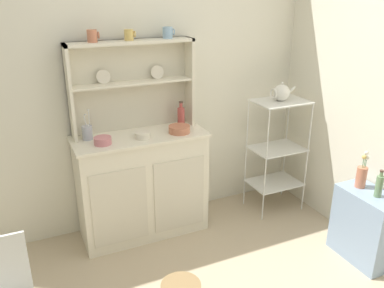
{
  "coord_description": "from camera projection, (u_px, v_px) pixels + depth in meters",
  "views": [
    {
      "loc": [
        -0.89,
        -1.55,
        2.01
      ],
      "look_at": [
        0.33,
        1.12,
        0.86
      ],
      "focal_mm": 37.31,
      "sensor_mm": 36.0,
      "label": 1
    }
  ],
  "objects": [
    {
      "name": "bowl_floral_medium",
      "position": [
        143.0,
        135.0,
        3.14
      ],
      "size": [
        0.12,
        0.12,
        0.05
      ],
      "primitive_type": "cylinder",
      "color": "silver",
      "rests_on": "hutch_cabinet"
    },
    {
      "name": "porcelain_teapot",
      "position": [
        281.0,
        93.0,
        3.51
      ],
      "size": [
        0.24,
        0.15,
        0.17
      ],
      "color": "white",
      "rests_on": "bakers_rack"
    },
    {
      "name": "jam_bottle",
      "position": [
        181.0,
        116.0,
        3.41
      ],
      "size": [
        0.06,
        0.06,
        0.21
      ],
      "color": "#B74C47",
      "rests_on": "hutch_cabinet"
    },
    {
      "name": "cup_terracotta_0",
      "position": [
        92.0,
        36.0,
        2.92
      ],
      "size": [
        0.09,
        0.07,
        0.09
      ],
      "color": "#C67556",
      "rests_on": "hutch_shelf_unit"
    },
    {
      "name": "bowl_cream_small",
      "position": [
        179.0,
        129.0,
        3.26
      ],
      "size": [
        0.18,
        0.18,
        0.06
      ],
      "primitive_type": "cylinder",
      "color": "#C67556",
      "rests_on": "hutch_cabinet"
    },
    {
      "name": "cup_sky_2",
      "position": [
        168.0,
        33.0,
        3.15
      ],
      "size": [
        0.09,
        0.08,
        0.09
      ],
      "color": "#8EB2D1",
      "rests_on": "hutch_shelf_unit"
    },
    {
      "name": "side_shelf_blue",
      "position": [
        366.0,
        226.0,
        3.09
      ],
      "size": [
        0.28,
        0.48,
        0.57
      ],
      "primitive_type": "cube",
      "color": "#849EBC",
      "rests_on": "ground"
    },
    {
      "name": "oil_bottle",
      "position": [
        379.0,
        186.0,
        2.91
      ],
      "size": [
        0.05,
        0.05,
        0.21
      ],
      "color": "#6B8C60",
      "rests_on": "side_shelf_blue"
    },
    {
      "name": "cup_gold_1",
      "position": [
        129.0,
        35.0,
        3.03
      ],
      "size": [
        0.08,
        0.07,
        0.08
      ],
      "color": "#DBB760",
      "rests_on": "hutch_shelf_unit"
    },
    {
      "name": "hutch_cabinet",
      "position": [
        142.0,
        184.0,
        3.37
      ],
      "size": [
        1.08,
        0.45,
        0.9
      ],
      "color": "silver",
      "rests_on": "ground"
    },
    {
      "name": "wall_back",
      "position": [
        130.0,
        86.0,
        3.31
      ],
      "size": [
        3.84,
        0.05,
        2.5
      ],
      "primitive_type": "cube",
      "color": "silver",
      "rests_on": "ground"
    },
    {
      "name": "utensil_jar",
      "position": [
        87.0,
        132.0,
        3.1
      ],
      "size": [
        0.08,
        0.08,
        0.24
      ],
      "color": "#B2B7C6",
      "rests_on": "hutch_cabinet"
    },
    {
      "name": "flower_vase",
      "position": [
        362.0,
        175.0,
        3.05
      ],
      "size": [
        0.08,
        0.08,
        0.31
      ],
      "color": "#C67556",
      "rests_on": "side_shelf_blue"
    },
    {
      "name": "bakers_rack",
      "position": [
        277.0,
        144.0,
        3.69
      ],
      "size": [
        0.48,
        0.35,
        1.07
      ],
      "color": "silver",
      "rests_on": "ground"
    },
    {
      "name": "bowl_mixing_large",
      "position": [
        103.0,
        141.0,
        3.02
      ],
      "size": [
        0.13,
        0.13,
        0.06
      ],
      "primitive_type": "cylinder",
      "color": "#D17A84",
      "rests_on": "hutch_cabinet"
    },
    {
      "name": "hutch_shelf_unit",
      "position": [
        131.0,
        79.0,
        3.2
      ],
      "size": [
        1.01,
        0.18,
        0.73
      ],
      "color": "beige",
      "rests_on": "hutch_cabinet"
    }
  ]
}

